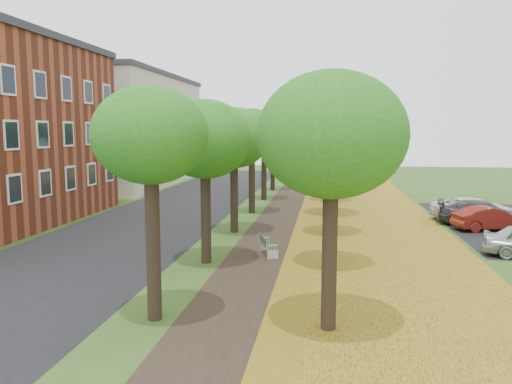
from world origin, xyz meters
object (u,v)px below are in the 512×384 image
(car_red, at_px, (490,218))
(car_grey, at_px, (483,213))
(car_white, at_px, (476,210))
(bench, at_px, (267,245))

(car_red, relative_size, car_grey, 0.81)
(car_red, xyz_separation_m, car_white, (0.00, 2.59, 0.05))
(bench, distance_m, car_white, 14.40)
(car_red, distance_m, car_white, 2.59)
(bench, relative_size, car_white, 0.34)
(car_grey, bearing_deg, bench, 140.48)
(bench, bearing_deg, car_white, -69.32)
(bench, xyz_separation_m, car_red, (10.95, 6.76, 0.23))
(bench, distance_m, car_grey, 13.55)
(car_grey, relative_size, car_white, 0.97)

